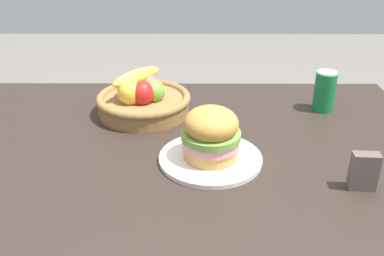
{
  "coord_description": "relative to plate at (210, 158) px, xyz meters",
  "views": [
    {
      "loc": [
        0.04,
        -1.05,
        1.33
      ],
      "look_at": [
        0.03,
        -0.03,
        0.81
      ],
      "focal_mm": 41.06,
      "sensor_mm": 36.0,
      "label": 1
    }
  ],
  "objects": [
    {
      "name": "napkin_holder",
      "position": [
        0.34,
        -0.12,
        0.04
      ],
      "size": [
        0.06,
        0.03,
        0.09
      ],
      "primitive_type": "cube",
      "rotation": [
        0.0,
        0.0,
        -0.06
      ],
      "color": "#594C47",
      "rests_on": "dining_table"
    },
    {
      "name": "dining_table",
      "position": [
        -0.08,
        0.09,
        -0.11
      ],
      "size": [
        1.4,
        0.9,
        0.75
      ],
      "color": "#2D231E",
      "rests_on": "ground_plane"
    },
    {
      "name": "plate",
      "position": [
        0.0,
        0.0,
        0.0
      ],
      "size": [
        0.26,
        0.26,
        0.01
      ],
      "primitive_type": "cylinder",
      "color": "silver",
      "rests_on": "dining_table"
    },
    {
      "name": "sandwich",
      "position": [
        0.0,
        0.0,
        0.07
      ],
      "size": [
        0.15,
        0.15,
        0.13
      ],
      "color": "tan",
      "rests_on": "plate"
    },
    {
      "name": "fruit_basket",
      "position": [
        -0.2,
        0.29,
        0.04
      ],
      "size": [
        0.29,
        0.29,
        0.14
      ],
      "color": "olive",
      "rests_on": "dining_table"
    },
    {
      "name": "soda_can",
      "position": [
        0.36,
        0.31,
        0.06
      ],
      "size": [
        0.07,
        0.07,
        0.13
      ],
      "color": "#147238",
      "rests_on": "dining_table"
    }
  ]
}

